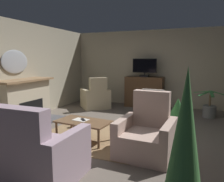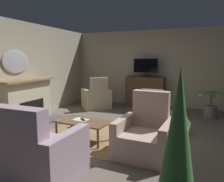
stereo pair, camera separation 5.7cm
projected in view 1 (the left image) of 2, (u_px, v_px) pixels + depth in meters
ground_plane at (116, 137)px, 4.59m from camera, size 6.17×7.40×0.04m
wall_back at (152, 68)px, 7.57m from camera, size 6.17×0.10×2.58m
wall_left at (10, 72)px, 5.46m from camera, size 0.10×7.40×2.58m
rug_central at (101, 138)px, 4.49m from camera, size 2.56×1.78×0.01m
fireplace at (25, 102)px, 5.53m from camera, size 0.94×1.63×1.11m
wall_mirror_oval at (15, 62)px, 5.48m from camera, size 0.06×0.84×0.59m
tv_cabinet at (144, 92)px, 7.43m from camera, size 1.26×0.54×1.02m
television at (145, 67)px, 7.26m from camera, size 0.80×0.20×0.60m
coffee_table at (84, 123)px, 4.32m from camera, size 1.11×0.67×0.40m
tv_remote at (83, 120)px, 4.35m from camera, size 0.16×0.15×0.02m
folded_newspaper at (81, 120)px, 4.38m from camera, size 0.32×0.25×0.01m
sofa_floral at (27, 152)px, 3.00m from camera, size 1.43×0.89×1.04m
armchair_facing_sofa at (147, 135)px, 3.70m from camera, size 0.93×0.91×1.07m
armchair_angled_to_table at (96, 98)px, 7.23m from camera, size 1.17×1.17×1.03m
potted_plant_leafy_by_curtain at (209, 110)px, 6.08m from camera, size 0.87×0.69×0.75m
potted_plant_small_fern_corner at (178, 114)px, 4.69m from camera, size 0.53×0.53×0.78m
cat at (79, 121)px, 5.37m from camera, size 0.22×0.74×0.21m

